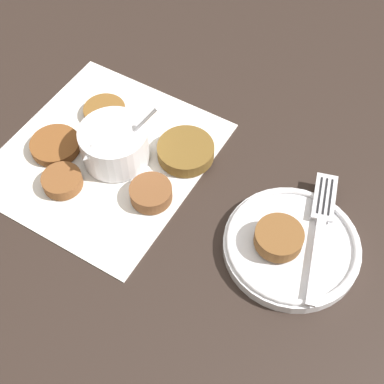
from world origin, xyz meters
TOP-DOWN VIEW (x-y plane):
  - ground_plane at (0.00, 0.00)m, footprint 4.00×4.00m
  - napkin at (-0.01, 0.03)m, footprint 0.35×0.33m
  - sauce_bowl at (-0.02, 0.05)m, footprint 0.11×0.10m
  - fritter_0 at (-0.07, -0.03)m, footprint 0.06×0.06m
  - fritter_1 at (0.06, 0.02)m, footprint 0.06×0.06m
  - fritter_2 at (0.03, -0.03)m, footprint 0.07×0.07m
  - fritter_3 at (-0.09, 0.12)m, footprint 0.08×0.08m
  - fritter_4 at (-0.00, 0.13)m, footprint 0.06×0.06m
  - serving_plate at (-0.06, 0.33)m, footprint 0.18×0.18m
  - fritter_on_plate at (-0.04, 0.31)m, footprint 0.06×0.06m
  - fork at (-0.10, 0.34)m, footprint 0.19×0.10m

SIDE VIEW (x-z plane):
  - ground_plane at x=0.00m, z-range 0.00..0.00m
  - napkin at x=-0.01m, z-range 0.00..0.00m
  - fritter_0 at x=-0.07m, z-range 0.00..0.02m
  - fritter_2 at x=0.03m, z-range 0.00..0.02m
  - serving_plate at x=-0.06m, z-range 0.00..0.02m
  - fritter_1 at x=0.06m, z-range 0.00..0.02m
  - fritter_3 at x=-0.09m, z-range 0.00..0.02m
  - fritter_4 at x=0.00m, z-range 0.00..0.02m
  - fork at x=-0.10m, z-range 0.02..0.03m
  - sauce_bowl at x=-0.02m, z-range -0.02..0.08m
  - fritter_on_plate at x=-0.04m, z-range 0.02..0.04m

